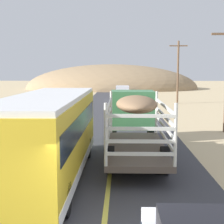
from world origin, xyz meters
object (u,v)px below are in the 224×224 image
(car_far, at_px, (122,92))
(bus, at_px, (49,135))
(livestock_truck, at_px, (134,115))
(power_pole_far, at_px, (178,70))

(car_far, bearing_deg, bus, -94.85)
(livestock_truck, distance_m, power_pole_far, 25.17)
(bus, height_order, power_pole_far, power_pole_far)
(livestock_truck, bearing_deg, bus, -121.89)
(bus, distance_m, power_pole_far, 31.29)
(car_far, xyz_separation_m, power_pole_far, (6.76, -4.25, 3.01))
(power_pole_far, bearing_deg, bus, -108.00)
(livestock_truck, bearing_deg, power_pole_far, 75.50)
(bus, xyz_separation_m, car_far, (2.88, 33.93, -0.66))
(livestock_truck, relative_size, power_pole_far, 1.27)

